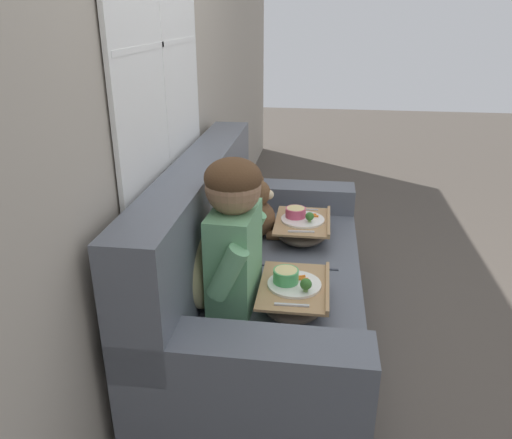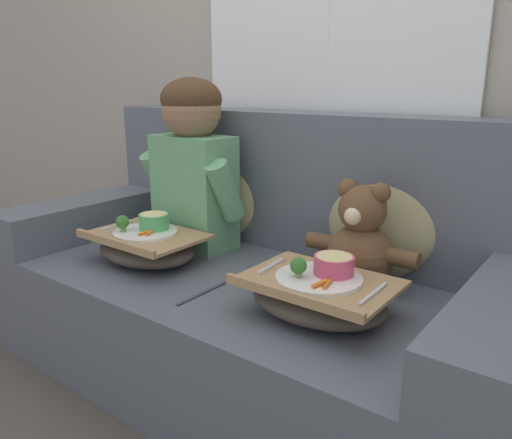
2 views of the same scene
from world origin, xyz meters
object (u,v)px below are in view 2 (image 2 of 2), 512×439
object	(u,v)px
throw_pillow_behind_child	(221,190)
child_figure	(193,156)
teddy_bear	(360,243)
throw_pillow_behind_teddy	(382,217)
lap_tray_child	(146,245)
lap_tray_teddy	(319,295)
couch	(262,287)

from	to	relation	value
throw_pillow_behind_child	child_figure	world-z (taller)	child_figure
teddy_bear	throw_pillow_behind_teddy	bearing A→B (deg)	90.04
lap_tray_child	lap_tray_teddy	bearing A→B (deg)	0.03
throw_pillow_behind_child	lap_tray_child	world-z (taller)	throw_pillow_behind_child
throw_pillow_behind_teddy	lap_tray_teddy	world-z (taller)	throw_pillow_behind_teddy
throw_pillow_behind_child	lap_tray_child	size ratio (longest dim) A/B	1.04
couch	throw_pillow_behind_child	xyz separation A→B (m)	(-0.37, 0.20, 0.29)
throw_pillow_behind_child	child_figure	size ratio (longest dim) A/B	0.66
throw_pillow_behind_teddy	child_figure	xyz separation A→B (m)	(-0.74, -0.17, 0.17)
couch	throw_pillow_behind_teddy	bearing A→B (deg)	27.90
couch	lap_tray_child	bearing A→B (deg)	-148.12
child_figure	lap_tray_teddy	world-z (taller)	child_figure
throw_pillow_behind_child	lap_tray_teddy	world-z (taller)	throw_pillow_behind_child
throw_pillow_behind_child	teddy_bear	xyz separation A→B (m)	(0.75, -0.17, -0.05)
couch	throw_pillow_behind_child	bearing A→B (deg)	152.10
couch	child_figure	world-z (taller)	child_figure
lap_tray_child	teddy_bear	bearing A→B (deg)	19.24
throw_pillow_behind_teddy	teddy_bear	size ratio (longest dim) A/B	1.12
couch	lap_tray_teddy	bearing A→B (deg)	-31.80
couch	throw_pillow_behind_teddy	size ratio (longest dim) A/B	4.45
child_figure	teddy_bear	bearing A→B (deg)	-0.29
child_figure	throw_pillow_behind_child	bearing A→B (deg)	89.98
teddy_bear	lap_tray_child	bearing A→B (deg)	-160.76
lap_tray_teddy	couch	bearing A→B (deg)	148.20
child_figure	teddy_bear	xyz separation A→B (m)	(0.75, -0.00, -0.22)
throw_pillow_behind_teddy	lap_tray_child	distance (m)	0.87
throw_pillow_behind_child	lap_tray_child	xyz separation A→B (m)	(-0.00, -0.43, -0.14)
lap_tray_child	lap_tray_teddy	xyz separation A→B (m)	(0.75, 0.00, -0.00)
throw_pillow_behind_teddy	teddy_bear	xyz separation A→B (m)	(0.00, -0.17, -0.05)
throw_pillow_behind_child	lap_tray_child	bearing A→B (deg)	-90.05
lap_tray_child	throw_pillow_behind_child	bearing A→B (deg)	89.95
teddy_bear	child_figure	bearing A→B (deg)	179.71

